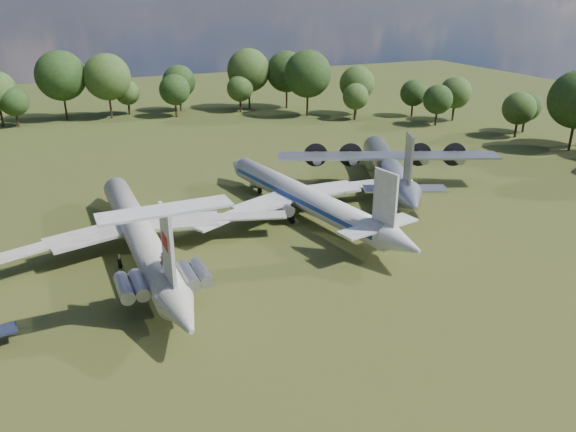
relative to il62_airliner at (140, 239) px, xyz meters
name	(u,v)px	position (x,y,z in m)	size (l,w,h in m)	color
ground	(191,262)	(4.96, -3.75, -2.31)	(300.00, 300.00, 0.00)	#213B13
il62_airliner	(140,239)	(0.00, 0.00, 0.00)	(36.31, 47.20, 4.63)	beige
tu104_jet	(304,202)	(22.61, 3.58, -0.07)	(33.64, 44.86, 4.49)	white
an12_transport	(388,172)	(39.80, 9.35, 0.21)	(34.37, 38.41, 5.05)	#ABAFB4
person_on_il62	(163,260)	(0.18, -12.96, 3.13)	(0.60, 0.39, 1.64)	brown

